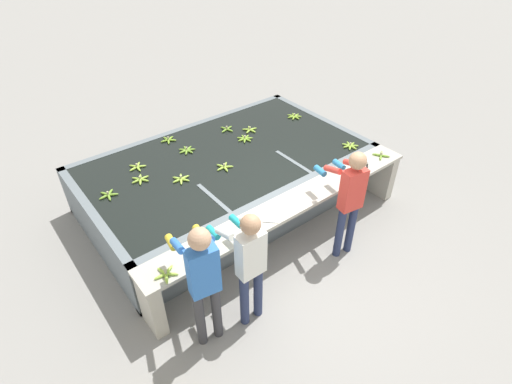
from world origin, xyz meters
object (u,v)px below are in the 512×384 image
(worker_1, at_px, (249,260))
(banana_bunch_floating_3, at_px, (168,140))
(worker_2, at_px, (350,195))
(banana_bunch_floating_11, at_px, (224,167))
(banana_bunch_floating_4, at_px, (108,195))
(banana_bunch_ledge_1, at_px, (166,274))
(banana_bunch_floating_7, at_px, (181,179))
(knife_0, at_px, (260,221))
(worker_0, at_px, (203,277))
(banana_bunch_floating_8, at_px, (350,146))
(banana_bunch_floating_0, at_px, (140,179))
(banana_bunch_floating_6, at_px, (187,150))
(banana_bunch_floating_1, at_px, (227,129))
(knife_1, at_px, (367,163))
(banana_bunch_floating_10, at_px, (137,167))
(banana_bunch_floating_5, at_px, (250,130))
(banana_bunch_floating_9, at_px, (245,139))
(banana_bunch_floating_2, at_px, (294,116))
(banana_bunch_ledge_0, at_px, (381,155))

(worker_1, height_order, banana_bunch_floating_3, worker_1)
(worker_2, xyz_separation_m, banana_bunch_floating_11, (-0.77, 1.80, -0.16))
(banana_bunch_floating_4, xyz_separation_m, banana_bunch_ledge_1, (-0.06, -1.78, 0.00))
(banana_bunch_floating_7, distance_m, knife_0, 1.48)
(worker_0, relative_size, banana_bunch_floating_8, 6.10)
(banana_bunch_floating_0, distance_m, banana_bunch_floating_7, 0.59)
(worker_1, distance_m, banana_bunch_floating_0, 2.36)
(banana_bunch_floating_6, height_order, knife_0, banana_bunch_floating_6)
(banana_bunch_floating_11, bearing_deg, worker_1, -117.10)
(banana_bunch_floating_1, xyz_separation_m, banana_bunch_floating_7, (-1.41, -0.84, -0.00))
(banana_bunch_floating_0, bearing_deg, knife_1, -31.08)
(banana_bunch_floating_10, bearing_deg, worker_2, -55.26)
(banana_bunch_floating_3, xyz_separation_m, banana_bunch_floating_7, (-0.41, -1.14, -0.00))
(banana_bunch_floating_4, bearing_deg, worker_0, -85.64)
(banana_bunch_floating_5, xyz_separation_m, knife_1, (0.77, -1.99, -0.01))
(worker_0, distance_m, worker_2, 2.27)
(banana_bunch_floating_8, distance_m, banana_bunch_floating_9, 1.77)
(worker_1, distance_m, banana_bunch_floating_4, 2.39)
(banana_bunch_floating_9, distance_m, banana_bunch_ledge_1, 3.12)
(worker_0, relative_size, worker_2, 1.01)
(banana_bunch_floating_1, relative_size, banana_bunch_ledge_1, 1.01)
(worker_1, xyz_separation_m, knife_1, (2.76, 0.57, -0.13))
(banana_bunch_floating_3, relative_size, knife_1, 0.92)
(worker_0, height_order, worker_2, worker_0)
(knife_0, bearing_deg, knife_1, 0.59)
(banana_bunch_floating_3, relative_size, banana_bunch_floating_8, 0.98)
(banana_bunch_floating_2, xyz_separation_m, knife_1, (-0.21, -1.89, -0.01))
(worker_0, relative_size, banana_bunch_floating_10, 6.20)
(banana_bunch_floating_8, relative_size, banana_bunch_floating_11, 1.02)
(banana_bunch_floating_10, relative_size, knife_1, 0.93)
(banana_bunch_floating_3, relative_size, banana_bunch_floating_11, 0.99)
(banana_bunch_floating_3, distance_m, banana_bunch_floating_4, 1.64)
(banana_bunch_ledge_0, height_order, knife_0, banana_bunch_ledge_0)
(knife_0, distance_m, knife_1, 2.15)
(banana_bunch_floating_6, bearing_deg, worker_0, -116.84)
(banana_bunch_floating_3, height_order, banana_bunch_floating_6, same)
(banana_bunch_floating_4, bearing_deg, banana_bunch_floating_2, 2.78)
(worker_2, relative_size, banana_bunch_floating_2, 6.03)
(banana_bunch_floating_11, bearing_deg, knife_0, -104.90)
(banana_bunch_floating_6, distance_m, banana_bunch_floating_9, 1.01)
(knife_0, height_order, knife_1, same)
(banana_bunch_floating_3, distance_m, banana_bunch_ledge_1, 3.01)
(banana_bunch_floating_2, bearing_deg, banana_bunch_floating_7, -170.11)
(worker_1, distance_m, banana_bunch_floating_7, 2.01)
(banana_bunch_floating_10, height_order, banana_bunch_ledge_1, banana_bunch_ledge_1)
(banana_bunch_floating_7, distance_m, banana_bunch_floating_10, 0.79)
(banana_bunch_floating_0, distance_m, banana_bunch_floating_9, 1.93)
(banana_bunch_floating_4, bearing_deg, banana_bunch_floating_3, 31.37)
(banana_bunch_floating_1, relative_size, banana_bunch_ledge_0, 1.10)
(banana_bunch_ledge_0, xyz_separation_m, knife_0, (-2.50, -0.03, -0.01))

